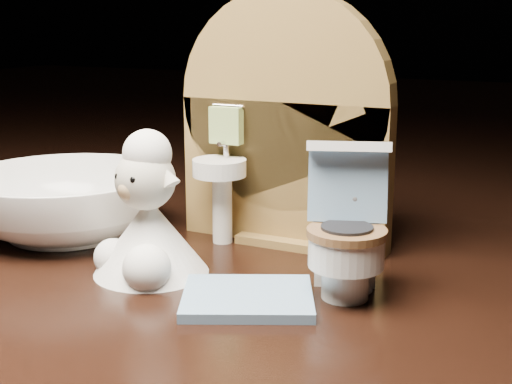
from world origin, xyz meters
TOP-DOWN VIEW (x-y plane):
  - backdrop_panel at (-0.00, 0.06)m, footprint 0.13×0.05m
  - toy_toilet at (0.06, 0.00)m, footprint 0.04×0.05m
  - bath_mat at (0.02, -0.03)m, footprint 0.08×0.07m
  - toilet_brush at (0.06, 0.01)m, footprint 0.02×0.02m
  - plush_lamb at (-0.04, -0.02)m, footprint 0.06×0.06m
  - ceramic_bowl at (-0.13, 0.02)m, footprint 0.14×0.14m

SIDE VIEW (x-z plane):
  - bath_mat at x=0.02m, z-range 0.00..0.00m
  - toilet_brush at x=0.06m, z-range -0.01..0.04m
  - ceramic_bowl at x=-0.13m, z-range 0.00..0.04m
  - plush_lamb at x=-0.04m, z-range -0.01..0.07m
  - toy_toilet at x=0.06m, z-range -0.01..0.07m
  - backdrop_panel at x=0.00m, z-range -0.01..0.14m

